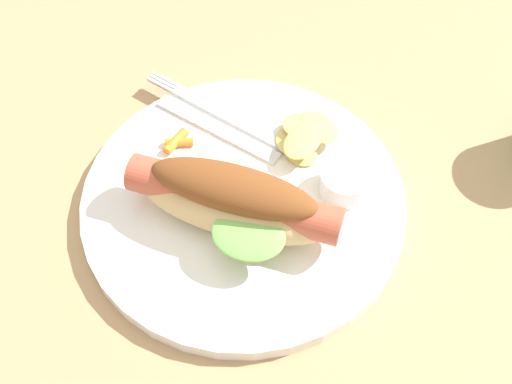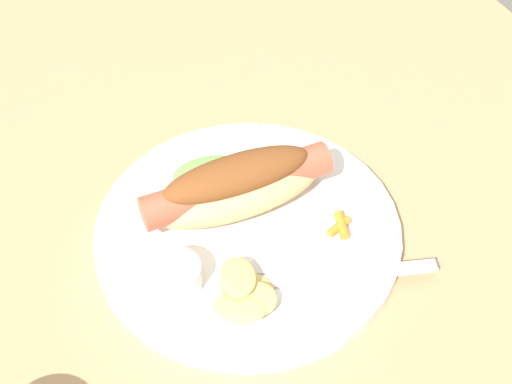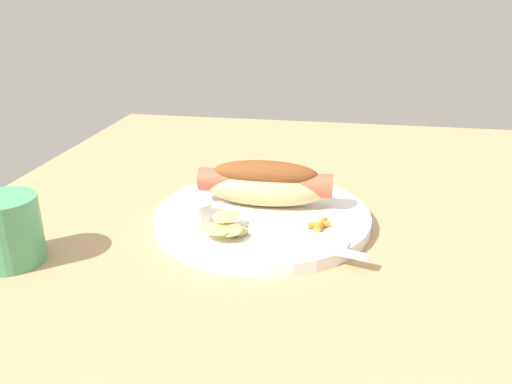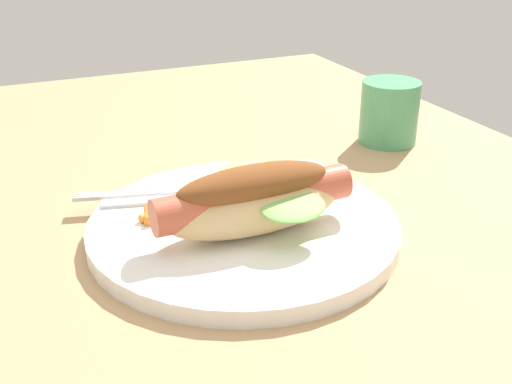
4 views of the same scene
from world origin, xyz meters
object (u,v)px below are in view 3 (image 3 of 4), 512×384
at_px(plate, 262,217).
at_px(chips_pile, 226,226).
at_px(fork, 298,243).
at_px(knife, 294,235).
at_px(carrot_garnish, 320,224).
at_px(drinking_cup, 8,230).
at_px(hot_dog, 265,183).
at_px(sauce_ramekin, 195,210).

height_order(plate, chips_pile, chips_pile).
distance_m(plate, fork, 0.10).
bearing_deg(fork, knife, 125.06).
distance_m(chips_pile, carrot_garnish, 0.12).
height_order(carrot_garnish, drinking_cup, drinking_cup).
bearing_deg(chips_pile, hot_dog, 162.18).
xyz_separation_m(fork, carrot_garnish, (-0.05, 0.02, 0.00)).
distance_m(fork, carrot_garnish, 0.05).
height_order(fork, knife, same).
xyz_separation_m(hot_dog, chips_pile, (0.10, -0.03, -0.02)).
distance_m(plate, hot_dog, 0.05).
xyz_separation_m(hot_dog, carrot_garnish, (0.06, 0.08, -0.03)).
bearing_deg(chips_pile, knife, 96.77).
bearing_deg(knife, carrot_garnish, 58.20).
height_order(plate, knife, knife).
height_order(fork, chips_pile, chips_pile).
height_order(plate, sauce_ramekin, sauce_ramekin).
bearing_deg(sauce_ramekin, plate, 114.72).
bearing_deg(carrot_garnish, knife, -46.20).
distance_m(plate, carrot_garnish, 0.09).
bearing_deg(sauce_ramekin, hot_dog, 127.43).
relative_size(plate, sauce_ramekin, 6.37).
relative_size(hot_dog, drinking_cup, 2.30).
relative_size(sauce_ramekin, knife, 0.33).
xyz_separation_m(sauce_ramekin, chips_pile, (0.04, 0.05, -0.00)).
height_order(sauce_ramekin, chips_pile, same).
xyz_separation_m(hot_dog, fork, (0.11, 0.06, -0.03)).
distance_m(hot_dog, chips_pile, 0.11).
xyz_separation_m(hot_dog, sauce_ramekin, (0.06, -0.08, -0.02)).
relative_size(knife, chips_pile, 1.78).
bearing_deg(chips_pile, drinking_cup, -71.43).
bearing_deg(drinking_cup, fork, 101.81).
xyz_separation_m(plate, hot_dog, (-0.02, -0.00, 0.04)).
bearing_deg(hot_dog, chips_pile, -108.63).
distance_m(knife, carrot_garnish, 0.04).
relative_size(fork, carrot_garnish, 5.24).
bearing_deg(drinking_cup, carrot_garnish, 108.64).
bearing_deg(hot_dog, drinking_cup, -147.05).
xyz_separation_m(knife, chips_pile, (0.01, -0.08, 0.01)).
bearing_deg(fork, drinking_cup, -152.53).
bearing_deg(fork, hot_dog, 133.05).
height_order(chips_pile, drinking_cup, drinking_cup).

